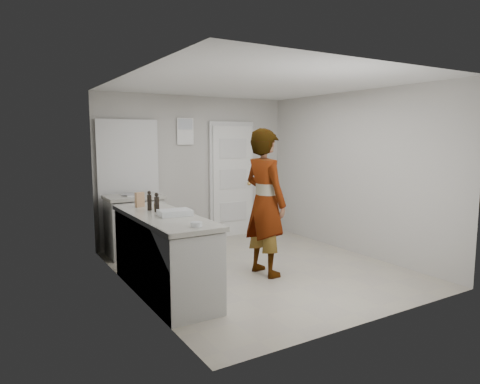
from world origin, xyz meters
TOP-DOWN VIEW (x-y plane):
  - ground at (0.00, 0.00)m, footprint 4.00×4.00m
  - room_shell at (-0.17, 1.95)m, footprint 4.00×4.00m
  - main_counter at (-1.45, -0.20)m, footprint 0.64×1.96m
  - side_counter at (-1.25, 1.55)m, footprint 0.84×0.61m
  - person at (-0.06, -0.23)m, footprint 0.53×0.75m
  - cake_mix_box at (-1.51, 0.46)m, footprint 0.12×0.08m
  - spice_jar at (-1.39, 0.20)m, footprint 0.05×0.05m
  - oil_cruet_a at (-1.44, 0.01)m, footprint 0.06×0.06m
  - oil_cruet_b at (-1.49, 0.15)m, footprint 0.05×0.05m
  - baking_dish at (-1.35, -0.32)m, footprint 0.38×0.28m
  - egg_bowl at (-1.40, -0.99)m, footprint 0.12×0.12m
  - papers at (-1.22, 1.57)m, footprint 0.31×0.36m

SIDE VIEW (x-z plane):
  - ground at x=0.00m, z-range 0.00..0.00m
  - main_counter at x=-1.45m, z-range -0.04..0.89m
  - side_counter at x=-1.25m, z-range -0.03..0.89m
  - papers at x=-1.22m, z-range 0.93..0.93m
  - egg_bowl at x=-1.40m, z-range 0.93..0.97m
  - baking_dish at x=-1.35m, z-range 0.92..0.99m
  - person at x=-0.06m, z-range 0.00..1.92m
  - spice_jar at x=-1.39m, z-range 0.93..1.00m
  - cake_mix_box at x=-1.51m, z-range 0.93..1.11m
  - room_shell at x=-0.17m, z-range -0.98..3.02m
  - oil_cruet_a at x=-1.44m, z-range 0.92..1.15m
  - oil_cruet_b at x=-1.49m, z-range 0.92..1.16m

